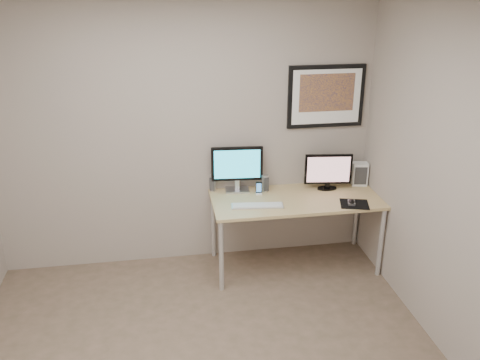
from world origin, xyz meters
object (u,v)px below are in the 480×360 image
(monitor_large, at_px, (237,167))
(monitor_tv, at_px, (328,171))
(fan_unit, at_px, (360,174))
(desk, at_px, (296,204))
(keyboard, at_px, (257,205))
(phone_dock, at_px, (259,188))
(framed_art, at_px, (326,96))
(speaker_right, at_px, (265,183))
(speaker_left, at_px, (213,183))

(monitor_large, relative_size, monitor_tv, 1.08)
(monitor_tv, xyz_separation_m, fan_unit, (0.35, 0.06, -0.08))
(desk, distance_m, keyboard, 0.42)
(monitor_tv, relative_size, phone_dock, 3.64)
(monitor_large, distance_m, fan_unit, 1.25)
(fan_unit, bearing_deg, monitor_tv, -160.00)
(framed_art, bearing_deg, speaker_right, -168.94)
(speaker_right, bearing_deg, fan_unit, -14.85)
(phone_dock, height_order, keyboard, phone_dock)
(desk, xyz_separation_m, framed_art, (0.35, 0.33, 0.96))
(speaker_left, height_order, fan_unit, fan_unit)
(desk, bearing_deg, speaker_left, 158.12)
(desk, bearing_deg, fan_unit, 17.38)
(desk, height_order, keyboard, keyboard)
(phone_dock, xyz_separation_m, keyboard, (-0.07, -0.27, -0.06))
(desk, relative_size, phone_dock, 12.63)
(speaker_left, relative_size, speaker_right, 0.96)
(speaker_left, bearing_deg, speaker_right, 10.41)
(monitor_tv, relative_size, keyboard, 0.97)
(monitor_large, xyz_separation_m, fan_unit, (1.24, -0.04, -0.14))
(framed_art, height_order, monitor_large, framed_art)
(framed_art, relative_size, keyboard, 1.58)
(monitor_large, distance_m, speaker_right, 0.32)
(speaker_right, xyz_separation_m, fan_unit, (0.97, 0.01, 0.03))
(framed_art, xyz_separation_m, fan_unit, (0.36, -0.11, -0.78))
(desk, xyz_separation_m, monitor_tv, (0.36, 0.16, 0.26))
(monitor_tv, bearing_deg, phone_dock, -171.63)
(fan_unit, bearing_deg, speaker_left, -173.25)
(framed_art, relative_size, speaker_right, 4.52)
(phone_dock, height_order, fan_unit, fan_unit)
(framed_art, height_order, fan_unit, framed_art)
(monitor_large, xyz_separation_m, keyboard, (0.13, -0.38, -0.24))
(monitor_large, xyz_separation_m, monitor_tv, (0.89, -0.10, -0.06))
(phone_dock, bearing_deg, speaker_left, 165.15)
(monitor_tv, bearing_deg, monitor_large, -179.10)
(speaker_right, bearing_deg, phone_dock, -153.37)
(speaker_left, relative_size, phone_dock, 1.26)
(speaker_left, bearing_deg, fan_unit, 17.63)
(monitor_large, relative_size, speaker_left, 3.13)
(speaker_right, relative_size, phone_dock, 1.31)
(monitor_tv, xyz_separation_m, speaker_left, (-1.12, 0.14, -0.11))
(framed_art, xyz_separation_m, phone_dock, (-0.68, -0.18, -0.83))
(framed_art, height_order, keyboard, framed_art)
(desk, bearing_deg, keyboard, -162.65)
(speaker_right, height_order, fan_unit, fan_unit)
(speaker_left, xyz_separation_m, phone_dock, (0.43, -0.16, -0.02))
(framed_art, bearing_deg, monitor_tv, -86.52)
(monitor_large, bearing_deg, monitor_tv, -2.09)
(monitor_tv, xyz_separation_m, keyboard, (-0.76, -0.28, -0.19))
(monitor_tv, height_order, keyboard, monitor_tv)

